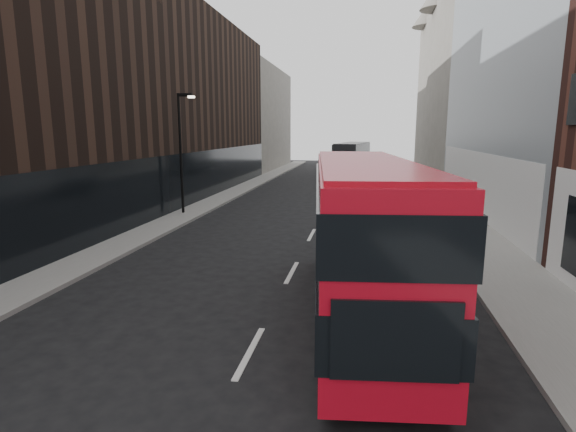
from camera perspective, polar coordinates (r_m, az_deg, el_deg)
The scene contains 13 objects.
ground at distance 9.18m, azimuth -8.26°, elevation -22.47°, with size 140.00×140.00×0.00m, color black.
sidewalk_right at distance 33.04m, azimuth 18.37°, elevation 1.62°, with size 3.00×80.00×0.15m, color slate.
sidewalk_left at distance 34.30m, azimuth -8.17°, elevation 2.38°, with size 2.00×80.00×0.15m, color slate.
building_modern_block at distance 30.07m, azimuth 28.65°, elevation 18.86°, with size 5.03×22.00×20.00m.
building_victorian at distance 52.25m, azimuth 20.24°, elevation 15.23°, with size 6.50×24.00×21.00m.
building_left_mid at distance 39.86m, azimuth -11.11°, elevation 13.43°, with size 5.00×24.00×14.00m, color black.
building_left_far at distance 60.92m, azimuth -3.61°, elevation 12.15°, with size 5.00×20.00×13.00m, color slate.
street_lamp at distance 27.46m, azimuth -13.36°, elevation 8.74°, with size 1.06×0.22×7.00m.
red_bus at distance 12.18m, azimuth 9.45°, elevation -1.94°, with size 3.60×10.74×4.27m.
grey_bus at distance 53.17m, azimuth 8.18°, elevation 7.37°, with size 4.18×11.54×3.66m.
car_a at distance 20.19m, azimuth 12.05°, elevation -1.83°, with size 1.64×4.08×1.39m, color black.
car_b at distance 33.55m, azimuth 10.27°, elevation 3.26°, with size 1.54×4.43×1.46m, color #94979C.
car_c at distance 31.58m, azimuth 9.23°, elevation 2.67°, with size 1.79×4.41×1.28m, color black.
Camera 1 is at (2.49, -7.28, 5.02)m, focal length 28.00 mm.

